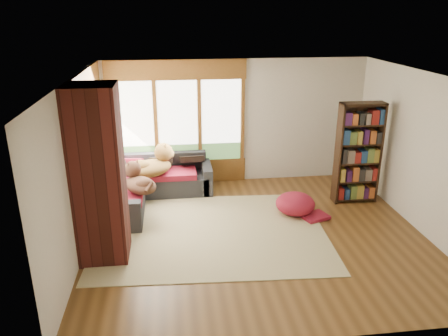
{
  "coord_description": "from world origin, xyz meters",
  "views": [
    {
      "loc": [
        -1.33,
        -6.33,
        3.54
      ],
      "look_at": [
        -0.46,
        0.69,
        0.95
      ],
      "focal_mm": 35.0,
      "sensor_mm": 36.0,
      "label": 1
    }
  ],
  "objects_px": {
    "area_rug": "(212,232)",
    "pouf": "(295,203)",
    "dog_brindle": "(138,177)",
    "brick_chimney": "(98,176)",
    "bookshelf": "(358,153)",
    "sectional_sofa": "(142,185)",
    "dog_tan": "(153,160)"
  },
  "relations": [
    {
      "from": "brick_chimney",
      "to": "dog_brindle",
      "type": "relative_size",
      "value": 2.94
    },
    {
      "from": "bookshelf",
      "to": "sectional_sofa",
      "type": "bearing_deg",
      "value": 171.86
    },
    {
      "from": "brick_chimney",
      "to": "dog_brindle",
      "type": "distance_m",
      "value": 1.47
    },
    {
      "from": "area_rug",
      "to": "bookshelf",
      "type": "height_order",
      "value": "bookshelf"
    },
    {
      "from": "sectional_sofa",
      "to": "bookshelf",
      "type": "xyz_separation_m",
      "value": [
        4.09,
        -0.59,
        0.67
      ]
    },
    {
      "from": "dog_brindle",
      "to": "pouf",
      "type": "bearing_deg",
      "value": -124.67
    },
    {
      "from": "brick_chimney",
      "to": "bookshelf",
      "type": "bearing_deg",
      "value": 17.85
    },
    {
      "from": "bookshelf",
      "to": "area_rug",
      "type": "bearing_deg",
      "value": -161.82
    },
    {
      "from": "brick_chimney",
      "to": "pouf",
      "type": "bearing_deg",
      "value": 17.88
    },
    {
      "from": "brick_chimney",
      "to": "dog_brindle",
      "type": "height_order",
      "value": "brick_chimney"
    },
    {
      "from": "brick_chimney",
      "to": "area_rug",
      "type": "relative_size",
      "value": 0.69
    },
    {
      "from": "sectional_sofa",
      "to": "area_rug",
      "type": "xyz_separation_m",
      "value": [
        1.22,
        -1.53,
        -0.3
      ]
    },
    {
      "from": "bookshelf",
      "to": "dog_brindle",
      "type": "height_order",
      "value": "bookshelf"
    },
    {
      "from": "dog_tan",
      "to": "area_rug",
      "type": "bearing_deg",
      "value": -91.18
    },
    {
      "from": "sectional_sofa",
      "to": "dog_tan",
      "type": "height_order",
      "value": "dog_tan"
    },
    {
      "from": "sectional_sofa",
      "to": "area_rug",
      "type": "bearing_deg",
      "value": -50.22
    },
    {
      "from": "brick_chimney",
      "to": "bookshelf",
      "type": "height_order",
      "value": "brick_chimney"
    },
    {
      "from": "pouf",
      "to": "dog_tan",
      "type": "xyz_separation_m",
      "value": [
        -2.56,
        1.0,
        0.59
      ]
    },
    {
      "from": "sectional_sofa",
      "to": "brick_chimney",
      "type": "bearing_deg",
      "value": -101.15
    },
    {
      "from": "sectional_sofa",
      "to": "area_rug",
      "type": "height_order",
      "value": "sectional_sofa"
    },
    {
      "from": "brick_chimney",
      "to": "dog_tan",
      "type": "height_order",
      "value": "brick_chimney"
    },
    {
      "from": "sectional_sofa",
      "to": "bookshelf",
      "type": "distance_m",
      "value": 4.19
    },
    {
      "from": "area_rug",
      "to": "dog_brindle",
      "type": "relative_size",
      "value": 4.28
    },
    {
      "from": "area_rug",
      "to": "pouf",
      "type": "bearing_deg",
      "value": 18.53
    },
    {
      "from": "dog_tan",
      "to": "dog_brindle",
      "type": "height_order",
      "value": "dog_tan"
    },
    {
      "from": "area_rug",
      "to": "pouf",
      "type": "height_order",
      "value": "pouf"
    },
    {
      "from": "sectional_sofa",
      "to": "pouf",
      "type": "height_order",
      "value": "sectional_sofa"
    },
    {
      "from": "area_rug",
      "to": "bookshelf",
      "type": "bearing_deg",
      "value": 18.18
    },
    {
      "from": "pouf",
      "to": "dog_brindle",
      "type": "distance_m",
      "value": 2.86
    },
    {
      "from": "brick_chimney",
      "to": "bookshelf",
      "type": "distance_m",
      "value": 4.78
    },
    {
      "from": "sectional_sofa",
      "to": "pouf",
      "type": "relative_size",
      "value": 3.08
    },
    {
      "from": "area_rug",
      "to": "dog_brindle",
      "type": "bearing_deg",
      "value": 147.74
    }
  ]
}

